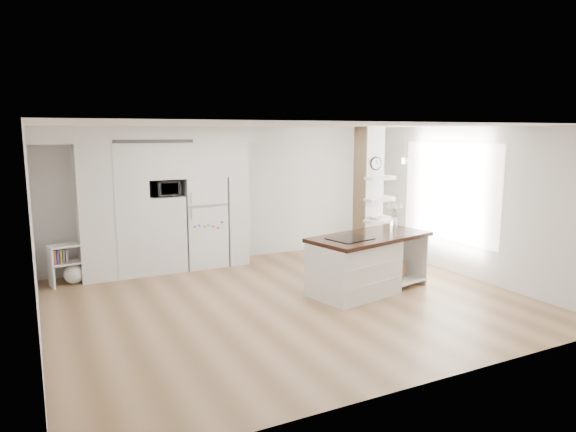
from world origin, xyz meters
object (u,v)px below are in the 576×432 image
object	(u,v)px
refrigerator	(204,222)
kitchen_island	(359,264)
floor_plant_a	(388,248)
bookshelf	(70,267)

from	to	relation	value
refrigerator	kitchen_island	bearing A→B (deg)	-58.77
refrigerator	floor_plant_a	xyz separation A→B (m)	(3.52, -1.23, -0.65)
kitchen_island	floor_plant_a	xyz separation A→B (m)	(1.81, 1.60, -0.26)
refrigerator	bookshelf	size ratio (longest dim) A/B	2.47
refrigerator	floor_plant_a	bearing A→B (deg)	-19.18
bookshelf	refrigerator	bearing A→B (deg)	-7.90
kitchen_island	floor_plant_a	bearing A→B (deg)	28.89
floor_plant_a	refrigerator	bearing A→B (deg)	160.82
bookshelf	floor_plant_a	distance (m)	6.07
refrigerator	floor_plant_a	distance (m)	3.79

